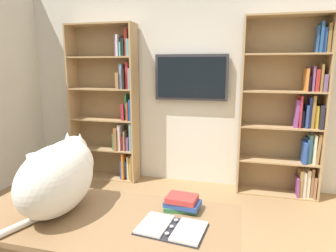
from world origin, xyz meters
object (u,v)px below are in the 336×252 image
Objects in this scene: bookshelf_left at (291,114)px; paper_towel_roll at (37,173)px; wall_mounted_tv at (191,77)px; desk at (101,238)px; cat at (60,174)px; desk_book_stack at (182,203)px; bookshelf_right at (112,106)px; open_binder at (172,228)px.

bookshelf_left is 8.31× the size of paper_towel_roll.
desk is at bearing 88.55° from wall_mounted_tv.
desk is 0.41m from cat.
paper_towel_roll is 0.94m from desk_book_stack.
bookshelf_right is 2.54m from desk.
cat is 1.96× the size of open_binder.
cat is at bearing -5.23° from open_binder.
open_binder is 0.22m from desk_book_stack.
desk_book_stack reaches higher than open_binder.
bookshelf_right is 2.98× the size of cat.
bookshelf_right is 2.53m from desk_book_stack.
desk_book_stack is at bearing -166.77° from cat.
bookshelf_right reaches higher than desk_book_stack.
cat is (0.26, -0.05, 0.32)m from desk.
desk is at bearing 27.35° from desk_book_stack.
open_binder is (0.87, 2.32, -0.24)m from bookshelf_left.
cat is 0.68m from open_binder.
bookshelf_right is 1.12m from wall_mounted_tv.
bookshelf_right reaches higher than open_binder.
open_binder is (-0.33, 2.40, -0.64)m from wall_mounted_tv.
desk is (-0.98, 2.31, -0.38)m from bookshelf_right.
bookshelf_left is 2.76m from paper_towel_roll.
desk_book_stack is at bearing 98.74° from wall_mounted_tv.
desk_book_stack is at bearing -152.65° from desk.
paper_towel_roll is (0.60, 2.18, -0.53)m from wall_mounted_tv.
bookshelf_left reaches higher than desk.
desk is at bearing -1.12° from open_binder.
bookshelf_left is 2.28m from desk_book_stack.
wall_mounted_tv is 2.41m from cat.
cat is at bearing 149.86° from paper_towel_roll.
wall_mounted_tv is (1.20, -0.08, 0.41)m from bookshelf_left.
bookshelf_left reaches higher than open_binder.
bookshelf_right reaches higher than cat.
desk is 5.79× the size of paper_towel_roll.
desk_book_stack is (-0.34, 2.19, -0.61)m from wall_mounted_tv.
paper_towel_roll is at bearing 74.58° from wall_mounted_tv.
desk_book_stack is (-1.38, 2.11, -0.22)m from bookshelf_right.
desk_book_stack reaches higher than desk.
desk is at bearing 158.21° from paper_towel_roll.
wall_mounted_tv is 2.32m from paper_towel_roll.
wall_mounted_tv is at bearing -91.45° from desk.
wall_mounted_tv is (-1.05, -0.08, 0.39)m from bookshelf_right.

